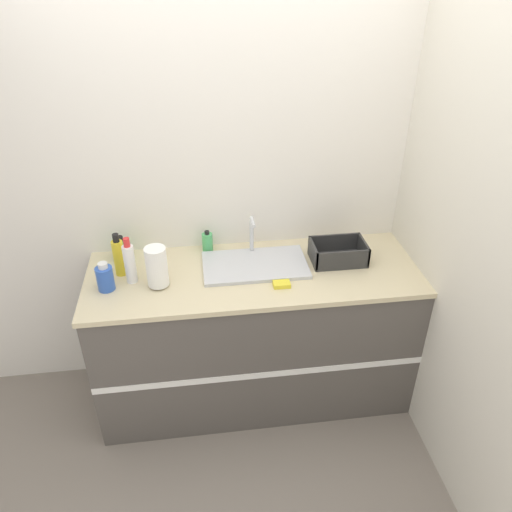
% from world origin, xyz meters
% --- Properties ---
extents(ground_plane, '(12.00, 12.00, 0.00)m').
position_xyz_m(ground_plane, '(0.00, 0.00, 0.00)').
color(ground_plane, slate).
extents(wall_back, '(4.24, 0.06, 2.60)m').
position_xyz_m(wall_back, '(0.00, 0.68, 1.30)').
color(wall_back, silver).
rests_on(wall_back, ground_plane).
extents(wall_right, '(0.06, 2.65, 2.60)m').
position_xyz_m(wall_right, '(0.95, 0.33, 1.30)').
color(wall_right, beige).
rests_on(wall_right, ground_plane).
extents(counter_cabinet, '(1.86, 0.68, 0.92)m').
position_xyz_m(counter_cabinet, '(0.00, 0.33, 0.46)').
color(counter_cabinet, '#514C47').
rests_on(counter_cabinet, ground_plane).
extents(sink, '(0.59, 0.34, 0.25)m').
position_xyz_m(sink, '(0.01, 0.38, 0.93)').
color(sink, silver).
rests_on(sink, counter_cabinet).
extents(paper_towel_roll, '(0.11, 0.11, 0.23)m').
position_xyz_m(paper_towel_roll, '(-0.52, 0.26, 1.04)').
color(paper_towel_roll, '#4C4C51').
rests_on(paper_towel_roll, counter_cabinet).
extents(dish_rack, '(0.31, 0.21, 0.12)m').
position_xyz_m(dish_rack, '(0.49, 0.37, 0.96)').
color(dish_rack, '#2D2D2D').
rests_on(dish_rack, counter_cabinet).
extents(bottle_blue, '(0.09, 0.09, 0.16)m').
position_xyz_m(bottle_blue, '(-0.80, 0.26, 0.99)').
color(bottle_blue, '#2D56B7').
rests_on(bottle_blue, counter_cabinet).
extents(bottle_green, '(0.09, 0.09, 0.15)m').
position_xyz_m(bottle_green, '(-0.75, 0.55, 0.98)').
color(bottle_green, '#2D8C3D').
rests_on(bottle_green, counter_cabinet).
extents(bottle_white_spray, '(0.06, 0.06, 0.27)m').
position_xyz_m(bottle_white_spray, '(-0.67, 0.32, 1.04)').
color(bottle_white_spray, white).
rests_on(bottle_white_spray, counter_cabinet).
extents(bottle_yellow, '(0.06, 0.06, 0.25)m').
position_xyz_m(bottle_yellow, '(-0.73, 0.40, 1.03)').
color(bottle_yellow, yellow).
rests_on(bottle_yellow, counter_cabinet).
extents(soap_dispenser, '(0.06, 0.06, 0.13)m').
position_xyz_m(soap_dispenser, '(-0.25, 0.59, 0.98)').
color(soap_dispenser, '#4CB266').
rests_on(soap_dispenser, counter_cabinet).
extents(sponge, '(0.09, 0.06, 0.02)m').
position_xyz_m(sponge, '(0.12, 0.17, 0.93)').
color(sponge, yellow).
rests_on(sponge, counter_cabinet).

